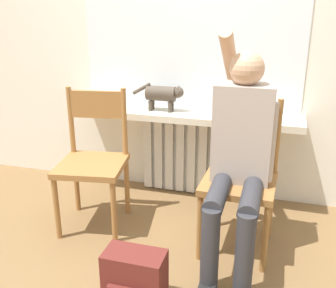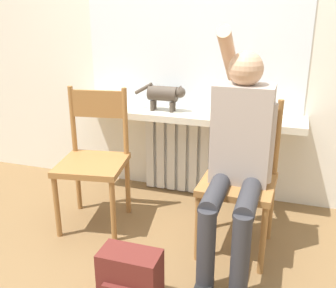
{
  "view_description": "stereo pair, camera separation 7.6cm",
  "coord_description": "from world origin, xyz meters",
  "px_view_note": "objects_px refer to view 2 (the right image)",
  "views": [
    {
      "loc": [
        0.68,
        -1.75,
        1.49
      ],
      "look_at": [
        0.0,
        0.6,
        0.61
      ],
      "focal_mm": 42.0,
      "sensor_mm": 36.0,
      "label": 1
    },
    {
      "loc": [
        0.76,
        -1.73,
        1.49
      ],
      "look_at": [
        0.0,
        0.6,
        0.61
      ],
      "focal_mm": 42.0,
      "sensor_mm": 36.0,
      "label": 2
    }
  ],
  "objects_px": {
    "chair_left": "(94,157)",
    "backpack": "(130,278)",
    "chair_right": "(240,176)",
    "person": "(238,152)",
    "cat": "(165,94)"
  },
  "relations": [
    {
      "from": "chair_right",
      "to": "backpack",
      "type": "xyz_separation_m",
      "value": [
        -0.44,
        -0.69,
        -0.34
      ]
    },
    {
      "from": "cat",
      "to": "backpack",
      "type": "distance_m",
      "value": 1.42
    },
    {
      "from": "chair_left",
      "to": "backpack",
      "type": "relative_size",
      "value": 3.01
    },
    {
      "from": "chair_left",
      "to": "backpack",
      "type": "height_order",
      "value": "chair_left"
    },
    {
      "from": "chair_right",
      "to": "cat",
      "type": "distance_m",
      "value": 0.92
    },
    {
      "from": "chair_left",
      "to": "cat",
      "type": "distance_m",
      "value": 0.72
    },
    {
      "from": "chair_right",
      "to": "person",
      "type": "xyz_separation_m",
      "value": [
        -0.0,
        -0.13,
        0.2
      ]
    },
    {
      "from": "chair_right",
      "to": "person",
      "type": "distance_m",
      "value": 0.24
    },
    {
      "from": "chair_right",
      "to": "cat",
      "type": "height_order",
      "value": "chair_right"
    },
    {
      "from": "chair_left",
      "to": "backpack",
      "type": "bearing_deg",
      "value": -60.54
    },
    {
      "from": "chair_right",
      "to": "cat",
      "type": "xyz_separation_m",
      "value": [
        -0.66,
        0.53,
        0.35
      ]
    },
    {
      "from": "chair_right",
      "to": "chair_left",
      "type": "bearing_deg",
      "value": -177.85
    },
    {
      "from": "cat",
      "to": "backpack",
      "type": "bearing_deg",
      "value": -80.07
    },
    {
      "from": "backpack",
      "to": "person",
      "type": "bearing_deg",
      "value": 51.79
    },
    {
      "from": "person",
      "to": "cat",
      "type": "height_order",
      "value": "person"
    }
  ]
}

